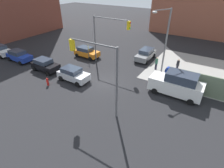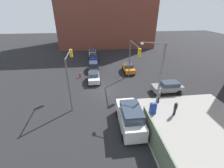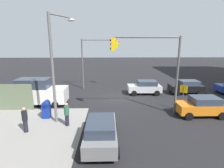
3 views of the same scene
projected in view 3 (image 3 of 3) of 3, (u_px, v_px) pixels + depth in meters
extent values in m
plane|color=black|center=(119.00, 98.00, 19.33)|extent=(120.00, 120.00, 0.00)
cylinder|color=#59595B|center=(177.00, 77.00, 14.32)|extent=(0.18, 0.18, 6.50)
cylinder|color=#59595B|center=(147.00, 37.00, 13.56)|extent=(5.26, 0.12, 0.12)
cube|color=yellow|center=(113.00, 44.00, 13.61)|extent=(0.32, 0.36, 1.00)
sphere|color=red|center=(111.00, 40.00, 13.54)|extent=(0.18, 0.18, 0.18)
sphere|color=orange|center=(111.00, 44.00, 13.61)|extent=(0.18, 0.18, 0.18)
sphere|color=green|center=(111.00, 49.00, 13.68)|extent=(0.18, 0.18, 0.18)
cylinder|color=#59595B|center=(83.00, 65.00, 22.87)|extent=(0.18, 0.18, 6.50)
cylinder|color=#59595B|center=(99.00, 40.00, 22.23)|extent=(4.50, 0.12, 0.12)
cube|color=yellow|center=(117.00, 44.00, 22.40)|extent=(0.32, 0.36, 1.00)
sphere|color=red|center=(118.00, 42.00, 22.33)|extent=(0.18, 0.18, 0.18)
sphere|color=orange|center=(118.00, 44.00, 22.41)|extent=(0.18, 0.18, 0.18)
sphere|color=green|center=(118.00, 47.00, 22.48)|extent=(0.18, 0.18, 0.18)
cylinder|color=slate|center=(53.00, 71.00, 12.65)|extent=(0.20, 0.20, 8.00)
cylinder|color=slate|center=(61.00, 16.00, 12.84)|extent=(1.18, 2.18, 0.10)
ellipsoid|color=silver|center=(71.00, 20.00, 13.92)|extent=(0.56, 0.36, 0.24)
cylinder|color=#4C4C4C|center=(183.00, 98.00, 15.36)|extent=(0.08, 0.08, 2.40)
cube|color=yellow|center=(184.00, 89.00, 15.17)|extent=(0.48, 0.48, 0.64)
cube|color=navy|center=(46.00, 111.00, 14.18)|extent=(0.56, 0.64, 1.15)
cylinder|color=navy|center=(46.00, 104.00, 14.05)|extent=(0.56, 0.64, 0.56)
cylinder|color=red|center=(154.00, 86.00, 23.45)|extent=(0.26, 0.26, 0.80)
sphere|color=red|center=(154.00, 83.00, 23.35)|extent=(0.24, 0.24, 0.24)
cube|color=orange|center=(200.00, 108.00, 14.55)|extent=(3.91, 1.80, 0.75)
cube|color=#2D3847|center=(205.00, 100.00, 14.42)|extent=(2.19, 1.58, 0.55)
cylinder|color=black|center=(189.00, 116.00, 13.73)|extent=(0.64, 0.22, 0.64)
cylinder|color=black|center=(180.00, 108.00, 15.48)|extent=(0.64, 0.22, 0.64)
cylinder|color=black|center=(222.00, 116.00, 13.79)|extent=(0.64, 0.22, 0.64)
cylinder|color=black|center=(209.00, 108.00, 15.55)|extent=(0.64, 0.22, 0.64)
cube|color=slate|center=(101.00, 132.00, 10.48)|extent=(1.80, 4.34, 0.75)
cube|color=#2D3847|center=(101.00, 125.00, 10.00)|extent=(1.58, 2.43, 0.55)
cylinder|color=black|center=(89.00, 127.00, 11.98)|extent=(0.22, 0.64, 0.64)
cylinder|color=black|center=(115.00, 127.00, 12.02)|extent=(0.22, 0.64, 0.64)
cylinder|color=black|center=(83.00, 153.00, 9.10)|extent=(0.22, 0.64, 0.64)
cylinder|color=black|center=(117.00, 153.00, 9.15)|extent=(0.22, 0.64, 0.64)
cylinder|color=black|center=(218.00, 89.00, 22.07)|extent=(0.64, 0.22, 0.64)
cube|color=#B7BABF|center=(144.00, 88.00, 20.94)|extent=(3.91, 1.80, 0.75)
cube|color=#2D3847|center=(147.00, 83.00, 20.80)|extent=(2.19, 1.58, 0.55)
cylinder|color=black|center=(134.00, 93.00, 20.12)|extent=(0.64, 0.22, 0.64)
cylinder|color=black|center=(132.00, 89.00, 21.87)|extent=(0.64, 0.22, 0.64)
cylinder|color=black|center=(157.00, 93.00, 20.18)|extent=(0.64, 0.22, 0.64)
cylinder|color=black|center=(153.00, 89.00, 21.93)|extent=(0.64, 0.22, 0.64)
cube|color=black|center=(186.00, 88.00, 21.08)|extent=(3.88, 1.80, 0.75)
cube|color=#2D3847|center=(189.00, 83.00, 20.94)|extent=(2.17, 1.58, 0.55)
cylinder|color=black|center=(177.00, 93.00, 20.25)|extent=(0.64, 0.22, 0.64)
cylinder|color=black|center=(172.00, 89.00, 22.01)|extent=(0.64, 0.22, 0.64)
cylinder|color=black|center=(200.00, 93.00, 20.31)|extent=(0.64, 0.22, 0.64)
cylinder|color=black|center=(193.00, 89.00, 22.07)|extent=(0.64, 0.22, 0.64)
cube|color=white|center=(39.00, 95.00, 17.15)|extent=(5.40, 2.10, 1.40)
cube|color=#2D3847|center=(33.00, 83.00, 16.88)|extent=(3.02, 1.85, 0.90)
cylinder|color=black|center=(61.00, 98.00, 18.38)|extent=(0.64, 0.22, 0.64)
cylinder|color=black|center=(55.00, 105.00, 16.33)|extent=(0.64, 0.22, 0.64)
cylinder|color=black|center=(26.00, 98.00, 18.29)|extent=(0.64, 0.22, 0.64)
cylinder|color=black|center=(15.00, 105.00, 16.24)|extent=(0.64, 0.22, 0.64)
cylinder|color=black|center=(24.00, 116.00, 11.68)|extent=(0.36, 0.36, 0.68)
sphere|color=tan|center=(24.00, 109.00, 11.58)|extent=(0.23, 0.23, 0.23)
cylinder|color=#1E1E2D|center=(26.00, 126.00, 11.86)|extent=(0.28, 0.28, 0.86)
cylinder|color=#2D664C|center=(67.00, 110.00, 12.62)|extent=(0.36, 0.36, 0.68)
sphere|color=tan|center=(66.00, 104.00, 12.52)|extent=(0.23, 0.23, 0.23)
cylinder|color=#1E1E2D|center=(67.00, 120.00, 12.80)|extent=(0.28, 0.28, 0.86)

